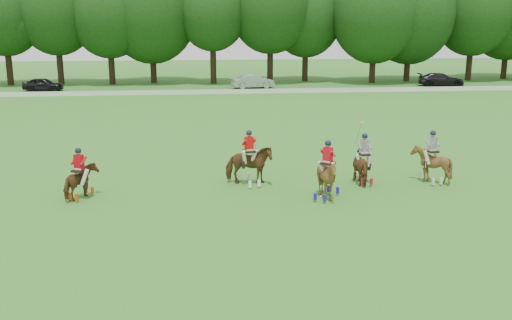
{
  "coord_description": "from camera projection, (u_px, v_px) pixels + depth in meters",
  "views": [
    {
      "loc": [
        -2.33,
        -18.7,
        7.01
      ],
      "look_at": [
        0.17,
        4.2,
        1.4
      ],
      "focal_mm": 40.0,
      "sensor_mm": 36.0,
      "label": 1
    }
  ],
  "objects": [
    {
      "name": "car_mid",
      "position": [
        253.0,
        81.0,
        61.26
      ],
      "size": [
        4.75,
        2.44,
        1.49
      ],
      "primitive_type": "imported",
      "rotation": [
        0.0,
        0.0,
        1.77
      ],
      "color": "#AEAFB4",
      "rests_on": "ground"
    },
    {
      "name": "car_left",
      "position": [
        43.0,
        84.0,
        58.97
      ],
      "size": [
        4.19,
        2.07,
        1.37
      ],
      "primitive_type": "imported",
      "rotation": [
        0.0,
        0.0,
        1.46
      ],
      "color": "black",
      "rests_on": "ground"
    },
    {
      "name": "polo_stripe_a",
      "position": [
        363.0,
        165.0,
        25.2
      ],
      "size": [
        1.15,
        1.86,
        2.8
      ],
      "color": "#523215",
      "rests_on": "ground"
    },
    {
      "name": "polo_red_a",
      "position": [
        80.0,
        181.0,
        22.99
      ],
      "size": [
        1.41,
        1.79,
        2.11
      ],
      "color": "#523215",
      "rests_on": "ground"
    },
    {
      "name": "car_right",
      "position": [
        441.0,
        79.0,
        63.48
      ],
      "size": [
        5.29,
        3.04,
        1.44
      ],
      "primitive_type": "imported",
      "rotation": [
        0.0,
        0.0,
        1.35
      ],
      "color": "black",
      "rests_on": "ground"
    },
    {
      "name": "polo_stripe_b",
      "position": [
        431.0,
        164.0,
        25.32
      ],
      "size": [
        1.53,
        1.67,
        2.36
      ],
      "color": "#523215",
      "rests_on": "ground"
    },
    {
      "name": "polo_red_c",
      "position": [
        327.0,
        178.0,
        22.97
      ],
      "size": [
        2.06,
        2.09,
        2.42
      ],
      "color": "#523215",
      "rests_on": "ground"
    },
    {
      "name": "polo_red_b",
      "position": [
        249.0,
        165.0,
        24.94
      ],
      "size": [
        2.08,
        1.91,
        2.44
      ],
      "color": "#523215",
      "rests_on": "ground"
    },
    {
      "name": "boundary_rail",
      "position": [
        218.0,
        92.0,
        56.61
      ],
      "size": [
        120.0,
        0.1,
        0.44
      ],
      "primitive_type": "cube",
      "color": "white",
      "rests_on": "ground"
    },
    {
      "name": "ground",
      "position": [
        264.0,
        227.0,
        19.96
      ],
      "size": [
        180.0,
        180.0,
        0.0
      ],
      "primitive_type": "plane",
      "color": "#2E7521",
      "rests_on": "ground"
    },
    {
      "name": "tree_line",
      "position": [
        215.0,
        10.0,
        64.45
      ],
      "size": [
        117.98,
        14.32,
        14.75
      ],
      "color": "black",
      "rests_on": "ground"
    },
    {
      "name": "polo_ball",
      "position": [
        321.0,
        197.0,
        23.28
      ],
      "size": [
        0.09,
        0.09,
        0.09
      ],
      "primitive_type": "sphere",
      "color": "white",
      "rests_on": "ground"
    }
  ]
}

